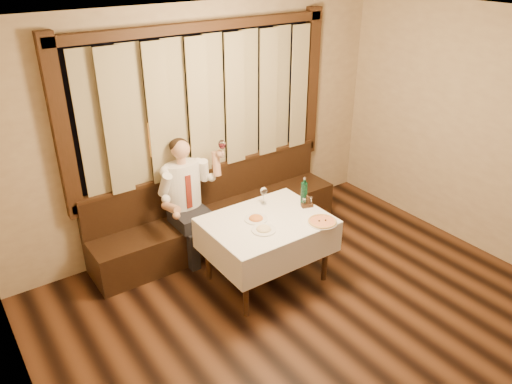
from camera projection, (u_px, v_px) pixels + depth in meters
room at (317, 180)px, 4.35m from camera, size 5.01×6.01×2.81m
banquette at (218, 217)px, 6.16m from camera, size 3.20×0.61×0.94m
dining_table at (267, 228)px, 5.26m from camera, size 1.27×0.97×0.76m
pizza at (322, 222)px, 5.15m from camera, size 0.31×0.31×0.03m
pasta_red at (256, 217)px, 5.20m from camera, size 0.24×0.24×0.08m
pasta_cream at (264, 228)px, 5.01m from camera, size 0.25×0.25×0.08m
green_bottle at (304, 193)px, 5.45m from camera, size 0.07×0.07×0.33m
table_wine_glass at (264, 192)px, 5.47m from camera, size 0.08×0.08×0.21m
cruet_caddy at (307, 203)px, 5.45m from camera, size 0.14×0.10×0.13m
seated_man at (187, 191)px, 5.64m from camera, size 0.79×0.59×1.43m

